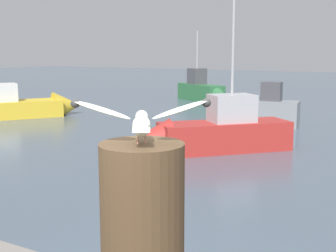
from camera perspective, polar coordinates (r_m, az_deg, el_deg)
The scene contains 6 objects.
mooring_post at distance 2.37m, azimuth -3.17°, elevation -13.80°, with size 0.42×0.42×0.97m, color #4C3823.
seagull at distance 2.21m, azimuth -3.32°, elevation 0.88°, with size 0.60×0.45×0.22m.
boat_grey at distance 17.24m, azimuth 10.59°, elevation 1.90°, with size 3.46×1.27×1.61m.
boat_red at distance 12.54m, azimuth 5.32°, elevation -0.79°, with size 3.78×3.96×4.78m.
boat_green at distance 25.15m, azimuth 4.37°, elevation 4.41°, with size 3.94×2.89×3.81m.
boat_yellow at distance 19.94m, azimuth -18.55°, elevation 2.30°, with size 4.36×5.75×1.64m.
Camera 1 is at (2.11, -2.18, 2.71)m, focal length 49.13 mm.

